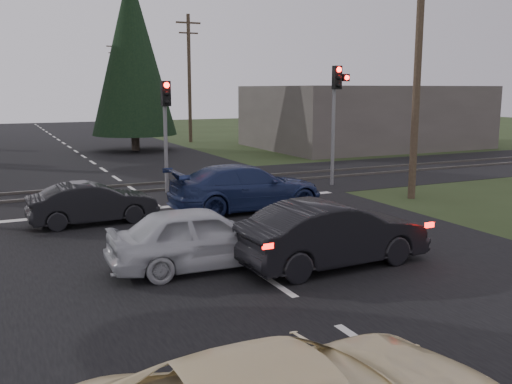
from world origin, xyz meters
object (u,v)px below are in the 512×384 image
utility_pole_mid (189,76)px  utility_pole_far (116,81)px  dark_hatchback (332,234)px  utility_pole_near (418,62)px  traffic_signal_right (337,102)px  silver_car (201,237)px  traffic_signal_center (166,117)px  dark_car_far (93,203)px  blue_sedan (247,188)px

utility_pole_mid → utility_pole_far: same height
utility_pole_far → dark_hatchback: (-6.83, -54.43, -4.01)m
utility_pole_near → dark_hatchback: (-6.83, -5.43, -4.01)m
traffic_signal_right → silver_car: bearing=-137.4°
traffic_signal_center → utility_pole_far: size_ratio=0.46×
traffic_signal_right → dark_hatchback: traffic_signal_right is taller
traffic_signal_right → utility_pole_mid: bearing=87.3°
dark_car_far → blue_sedan: bearing=-94.4°
traffic_signal_center → blue_sedan: size_ratio=0.82×
traffic_signal_center → blue_sedan: (1.39, -4.00, -2.08)m
dark_hatchback → silver_car: size_ratio=1.08×
silver_car → blue_sedan: (3.35, 5.03, 0.04)m
utility_pole_far → traffic_signal_right: bearing=-91.2°
traffic_signal_center → dark_car_far: traffic_signal_center is taller
blue_sedan → dark_car_far: bearing=87.8°
utility_pole_far → blue_sedan: size_ratio=1.80×
silver_car → utility_pole_near: bearing=-63.2°
utility_pole_near → blue_sedan: (-6.11, 0.68, -4.00)m
dark_car_far → traffic_signal_right: bearing=-77.3°
blue_sedan → dark_car_far: 4.75m
silver_car → blue_sedan: bearing=-31.6°
utility_pole_near → utility_pole_far: size_ratio=1.00×
utility_pole_far → silver_car: (-9.46, -53.35, -4.04)m
utility_pole_near → utility_pole_mid: same height
utility_pole_near → traffic_signal_right: bearing=105.3°
utility_pole_mid → blue_sedan: utility_pole_mid is taller
utility_pole_mid → utility_pole_far: (0.00, 25.00, 0.00)m
traffic_signal_center → silver_car: traffic_signal_center is taller
utility_pole_near → blue_sedan: bearing=173.7°
utility_pole_mid → dark_hatchback: 30.48m
traffic_signal_center → utility_pole_far: (7.50, 44.32, 1.92)m
dark_hatchback → dark_car_far: (-4.01, 6.31, -0.12)m
traffic_signal_right → blue_sedan: (-5.15, -2.80, -2.59)m
dark_hatchback → silver_car: 2.84m
traffic_signal_right → utility_pole_mid: utility_pole_mid is taller
utility_pole_near → blue_sedan: size_ratio=1.80×
dark_car_far → traffic_signal_center: bearing=-43.3°
utility_pole_mid → utility_pole_far: size_ratio=1.00×
traffic_signal_center → dark_car_far: size_ratio=1.15×
dark_car_far → utility_pole_near: bearing=-96.6°
dark_hatchback → silver_car: dark_hatchback is taller
utility_pole_near → dark_car_far: (-10.85, 0.88, -4.14)m
utility_pole_far → dark_car_far: (-10.85, -48.12, -4.14)m
utility_pole_far → silver_car: bearing=-100.1°
traffic_signal_right → utility_pole_near: utility_pole_near is taller
traffic_signal_center → dark_car_far: (-3.35, -3.80, -2.22)m
traffic_signal_right → utility_pole_near: (0.95, -3.47, 1.41)m
traffic_signal_center → silver_car: (-1.96, -9.03, -2.12)m
utility_pole_mid → dark_hatchback: utility_pole_mid is taller
utility_pole_mid → silver_car: 30.16m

